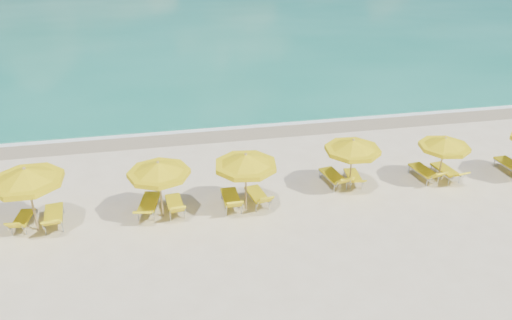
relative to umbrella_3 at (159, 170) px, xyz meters
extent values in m
plane|color=beige|center=(3.95, 0.17, -2.02)|extent=(120.00, 120.00, 0.00)
cube|color=#15795F|center=(3.95, 48.17, -2.02)|extent=(120.00, 80.00, 0.30)
cube|color=tan|center=(3.95, 7.57, -2.02)|extent=(120.00, 2.60, 0.01)
cube|color=white|center=(3.95, 8.37, -2.02)|extent=(120.00, 1.20, 0.03)
cube|color=white|center=(-2.05, 17.17, -2.02)|extent=(14.00, 0.36, 0.05)
cube|color=white|center=(11.95, 24.17, -2.02)|extent=(18.00, 0.30, 0.05)
cylinder|color=tan|center=(-4.51, -0.05, -0.77)|extent=(0.08, 0.08, 2.49)
cone|color=yellow|center=(-4.51, -0.05, 0.27)|extent=(3.33, 3.33, 0.50)
cylinder|color=yellow|center=(-4.51, -0.05, 0.03)|extent=(3.36, 3.36, 0.20)
sphere|color=tan|center=(-4.51, -0.05, 0.53)|extent=(0.11, 0.11, 0.11)
cylinder|color=tan|center=(0.00, 0.00, -0.88)|extent=(0.07, 0.07, 2.26)
cone|color=yellow|center=(0.00, 0.00, 0.07)|extent=(2.38, 2.38, 0.45)
cylinder|color=yellow|center=(0.00, 0.00, -0.15)|extent=(2.40, 2.40, 0.18)
sphere|color=tan|center=(0.00, 0.00, 0.30)|extent=(0.10, 0.10, 0.10)
cylinder|color=tan|center=(3.21, -0.13, -0.84)|extent=(0.07, 0.07, 2.34)
cone|color=yellow|center=(3.21, -0.13, 0.14)|extent=(2.94, 2.94, 0.47)
cylinder|color=yellow|center=(3.21, -0.13, -0.09)|extent=(2.96, 2.96, 0.19)
sphere|color=tan|center=(3.21, -0.13, 0.38)|extent=(0.10, 0.10, 0.10)
cylinder|color=tan|center=(7.71, 0.58, -0.91)|extent=(0.07, 0.07, 2.22)
cone|color=yellow|center=(7.71, 0.58, 0.03)|extent=(2.86, 2.86, 0.44)
cylinder|color=yellow|center=(7.71, 0.58, -0.19)|extent=(2.88, 2.88, 0.18)
sphere|color=tan|center=(7.71, 0.58, 0.25)|extent=(0.10, 0.10, 0.10)
cylinder|color=tan|center=(11.68, 0.41, -0.99)|extent=(0.06, 0.06, 2.05)
cone|color=yellow|center=(11.68, 0.41, -0.13)|extent=(2.49, 2.49, 0.41)
cylinder|color=yellow|center=(11.68, 0.41, -0.33)|extent=(2.51, 2.51, 0.16)
sphere|color=tan|center=(11.68, 0.41, 0.08)|extent=(0.09, 0.09, 0.09)
cube|color=yellow|center=(-5.05, 0.33, -1.67)|extent=(0.67, 1.24, 0.07)
cube|color=yellow|center=(-5.15, -0.45, -1.47)|extent=(0.58, 0.50, 0.45)
cube|color=yellow|center=(-3.97, 0.31, -1.61)|extent=(0.80, 1.49, 0.09)
cube|color=yellow|center=(-3.86, -0.65, -1.39)|extent=(0.70, 0.65, 0.49)
cube|color=yellow|center=(-0.48, 0.49, -1.60)|extent=(0.91, 1.53, 0.09)
cube|color=yellow|center=(-0.67, -0.51, -1.43)|extent=(0.75, 0.75, 0.40)
cube|color=yellow|center=(0.47, 0.29, -1.64)|extent=(0.70, 1.35, 0.08)
cube|color=yellow|center=(0.55, -0.58, -1.43)|extent=(0.62, 0.54, 0.48)
cube|color=yellow|center=(2.66, 0.24, -1.61)|extent=(0.64, 1.41, 0.09)
cube|color=yellow|center=(2.67, -0.69, -1.38)|extent=(0.63, 0.54, 0.51)
cube|color=yellow|center=(3.72, 0.30, -1.63)|extent=(0.80, 1.41, 0.08)
cube|color=yellow|center=(3.86, -0.57, -1.41)|extent=(0.67, 0.60, 0.49)
cube|color=yellow|center=(7.18, 1.18, -1.61)|extent=(0.86, 1.50, 0.09)
cube|color=yellow|center=(7.34, 0.24, -1.38)|extent=(0.72, 0.65, 0.51)
cube|color=yellow|center=(8.07, 1.12, -1.67)|extent=(0.65, 1.24, 0.07)
cube|color=yellow|center=(7.99, 0.29, -1.52)|extent=(0.58, 0.56, 0.36)
cube|color=yellow|center=(11.19, 0.88, -1.62)|extent=(0.82, 1.46, 0.08)
cube|color=yellow|center=(11.34, -0.04, -1.40)|extent=(0.69, 0.63, 0.49)
cube|color=yellow|center=(12.18, 0.79, -1.63)|extent=(0.77, 1.40, 0.08)
cube|color=yellow|center=(12.31, -0.11, -1.44)|extent=(0.66, 0.63, 0.44)
cube|color=yellow|center=(15.26, 0.66, -1.60)|extent=(0.73, 1.48, 0.09)
camera|label=1|loc=(0.40, -16.47, 8.48)|focal=35.00mm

